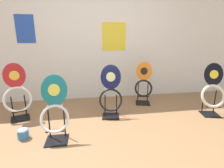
{
  "coord_description": "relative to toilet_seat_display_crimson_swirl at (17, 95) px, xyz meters",
  "views": [
    {
      "loc": [
        -0.32,
        -1.71,
        1.29
      ],
      "look_at": [
        0.14,
        1.05,
        0.55
      ],
      "focal_mm": 28.0,
      "sensor_mm": 36.0,
      "label": 1
    }
  ],
  "objects": [
    {
      "name": "paint_can",
      "position": [
        0.24,
        -0.62,
        -0.34
      ],
      "size": [
        0.14,
        0.14,
        0.13
      ],
      "color": "teal",
      "rests_on": "ground_plane"
    },
    {
      "name": "toilet_seat_display_crimson_swirl",
      "position": [
        0.0,
        0.0,
        0.0
      ],
      "size": [
        0.44,
        0.36,
        0.92
      ],
      "color": "black",
      "rests_on": "ground_plane"
    },
    {
      "name": "wall_back",
      "position": [
        1.38,
        0.89,
        0.89
      ],
      "size": [
        8.0,
        0.07,
        2.6
      ],
      "color": "silver",
      "rests_on": "ground_plane"
    },
    {
      "name": "toilet_seat_display_orange_sun",
      "position": [
        2.23,
        0.36,
        -0.0
      ],
      "size": [
        0.37,
        0.34,
        0.85
      ],
      "color": "black",
      "rests_on": "ground_plane"
    },
    {
      "name": "toilet_seat_display_teal_sax",
      "position": [
        0.68,
        -0.73,
        0.0
      ],
      "size": [
        0.36,
        0.32,
        0.85
      ],
      "color": "black",
      "rests_on": "ground_plane"
    },
    {
      "name": "ground_plane",
      "position": [
        1.38,
        -1.14,
        -0.41
      ],
      "size": [
        14.0,
        14.0,
        0.0
      ],
      "primitive_type": "plane",
      "color": "#8E6642"
    },
    {
      "name": "toilet_seat_display_jazz_black",
      "position": [
        3.2,
        -0.36,
        -0.0
      ],
      "size": [
        0.43,
        0.34,
        0.89
      ],
      "color": "black",
      "rests_on": "ground_plane"
    },
    {
      "name": "toilet_seat_display_navy_moon",
      "position": [
        1.49,
        -0.13,
        -0.0
      ],
      "size": [
        0.41,
        0.37,
        0.86
      ],
      "color": "black",
      "rests_on": "ground_plane"
    }
  ]
}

